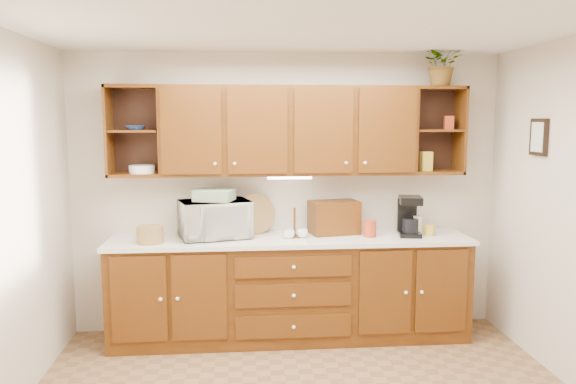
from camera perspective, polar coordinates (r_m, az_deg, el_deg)
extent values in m
plane|color=white|center=(3.56, 2.47, 17.16)|extent=(4.00, 4.00, 0.00)
plane|color=beige|center=(5.30, -0.06, -0.11)|extent=(4.00, 0.00, 4.00)
cube|color=#3D1D07|center=(5.19, 0.23, -9.90)|extent=(3.20, 0.60, 0.90)
cube|color=white|center=(5.06, 0.25, -4.84)|extent=(3.24, 0.64, 0.04)
cube|color=#3D1D07|center=(5.09, 0.10, 6.25)|extent=(2.30, 0.33, 0.80)
cube|color=black|center=(5.30, -15.11, 6.04)|extent=(0.45, 0.02, 0.80)
cube|color=black|center=(5.53, 14.38, 6.12)|extent=(0.45, 0.02, 0.80)
cube|color=#3D1D07|center=(5.15, -15.41, 5.99)|extent=(0.43, 0.30, 0.02)
cube|color=#3D1D07|center=(5.39, 14.92, 6.07)|extent=(0.43, 0.30, 0.02)
cube|color=#3D1D07|center=(5.39, 15.06, 10.16)|extent=(0.45, 0.33, 0.03)
cube|color=white|center=(5.06, 0.15, 1.48)|extent=(0.40, 0.05, 0.02)
cube|color=black|center=(5.01, 24.14, 5.11)|extent=(0.03, 0.24, 0.30)
cylinder|color=#A17743|center=(4.96, -13.83, -4.23)|extent=(0.30, 0.30, 0.15)
imported|color=beige|center=(5.06, -7.46, -2.75)|extent=(0.69, 0.56, 0.33)
cube|color=#CCC460|center=(5.02, -7.50, -0.31)|extent=(0.39, 0.33, 0.10)
cylinder|color=black|center=(5.17, -5.05, -2.55)|extent=(0.08, 0.08, 0.32)
cylinder|color=#A17743|center=(5.23, -3.25, -4.11)|extent=(0.38, 0.22, 0.37)
cube|color=#3D1D07|center=(5.20, 4.69, -2.58)|extent=(0.48, 0.35, 0.30)
cylinder|color=#3D1D07|center=(5.03, 0.66, -3.11)|extent=(0.02, 0.02, 0.27)
cylinder|color=#3D1D07|center=(5.06, 0.66, -4.54)|extent=(0.11, 0.11, 0.01)
imported|color=white|center=(5.03, 1.46, -4.22)|extent=(0.13, 0.13, 0.08)
imported|color=white|center=(5.12, 0.43, -4.02)|extent=(0.13, 0.13, 0.08)
imported|color=white|center=(5.00, 0.10, -4.30)|extent=(0.13, 0.13, 0.08)
cylinder|color=#AD3519|center=(5.12, 8.31, -3.70)|extent=(0.14, 0.14, 0.15)
cylinder|color=white|center=(5.27, 13.02, -3.34)|extent=(0.10, 0.10, 0.17)
cylinder|color=gold|center=(5.28, 14.13, -3.76)|extent=(0.12, 0.12, 0.10)
cube|color=black|center=(5.23, 12.24, -4.16)|extent=(0.23, 0.28, 0.04)
cube|color=black|center=(5.29, 11.98, -2.32)|extent=(0.18, 0.09, 0.31)
cube|color=black|center=(5.18, 12.34, -0.82)|extent=(0.23, 0.28, 0.07)
cylinder|color=black|center=(5.20, 12.33, -3.37)|extent=(0.17, 0.17, 0.13)
imported|color=#2A479B|center=(5.13, -15.22, 6.32)|extent=(0.21, 0.21, 0.04)
cylinder|color=white|center=(5.13, -14.61, 2.26)|extent=(0.24, 0.24, 0.07)
cube|color=gold|center=(5.33, 13.85, 3.06)|extent=(0.11, 0.09, 0.18)
cube|color=#AD3519|center=(5.40, 16.01, 6.79)|extent=(0.09, 0.08, 0.12)
imported|color=#999999|center=(5.37, 15.43, 12.45)|extent=(0.36, 0.32, 0.40)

